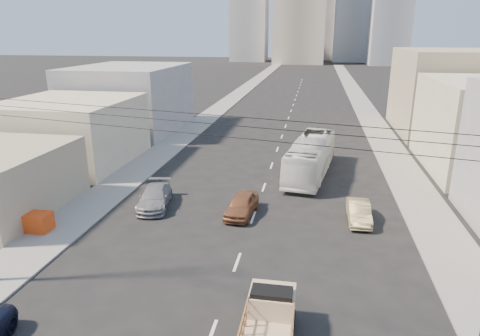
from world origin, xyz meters
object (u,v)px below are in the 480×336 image
(sedan_grey, at_px, (155,197))
(crate_stack, at_px, (36,222))
(flatbed_pickup, at_px, (269,320))
(sedan_tan, at_px, (359,212))
(sedan_brown, at_px, (242,205))
(city_bus, at_px, (311,156))

(sedan_grey, distance_m, crate_stack, 7.79)
(flatbed_pickup, relative_size, sedan_grey, 0.89)
(flatbed_pickup, relative_size, crate_stack, 2.45)
(flatbed_pickup, height_order, sedan_tan, flatbed_pickup)
(sedan_grey, relative_size, crate_stack, 2.75)
(flatbed_pickup, relative_size, sedan_tan, 1.11)
(sedan_brown, xyz_separation_m, sedan_grey, (-6.36, 0.35, -0.01))
(sedan_tan, height_order, sedan_grey, sedan_grey)
(sedan_tan, bearing_deg, city_bus, 108.89)
(city_bus, relative_size, sedan_tan, 2.97)
(city_bus, relative_size, sedan_grey, 2.38)
(sedan_brown, height_order, sedan_grey, sedan_brown)
(flatbed_pickup, bearing_deg, city_bus, 86.89)
(crate_stack, bearing_deg, sedan_brown, 21.79)
(sedan_brown, relative_size, crate_stack, 2.37)
(city_bus, distance_m, sedan_grey, 14.30)
(flatbed_pickup, distance_m, crate_stack, 17.14)
(flatbed_pickup, xyz_separation_m, city_bus, (1.20, 22.06, 0.55))
(flatbed_pickup, relative_size, city_bus, 0.37)
(city_bus, bearing_deg, sedan_tan, -62.06)
(city_bus, xyz_separation_m, sedan_grey, (-10.80, -9.33, -0.92))
(sedan_tan, bearing_deg, sedan_grey, 178.99)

